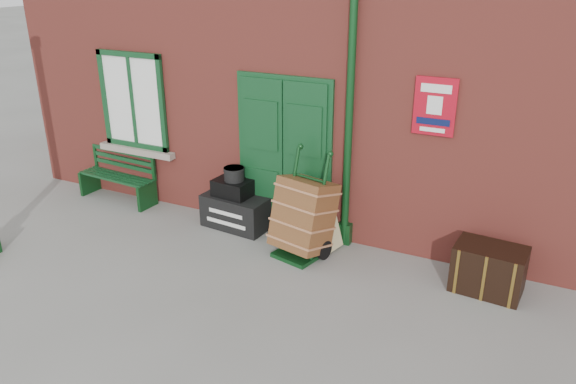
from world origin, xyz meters
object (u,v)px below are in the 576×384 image
Objects in this scene: bench at (119,175)px; houdini_trunk at (237,211)px; porter_trolley at (304,216)px; dark_trunk at (489,269)px.

houdini_trunk is at bearing 2.43° from bench.
houdini_trunk is at bearing 178.66° from porter_trolley.
houdini_trunk is 3.58m from dark_trunk.
bench reaches higher than dark_trunk.
porter_trolley reaches higher than houdini_trunk.
porter_trolley is at bearing -2.27° from bench.
porter_trolley is (3.48, -0.39, 0.12)m from bench.
bench is at bearing -178.20° from dark_trunk.
bench is 3.51m from porter_trolley.
bench is 5.84m from dark_trunk.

